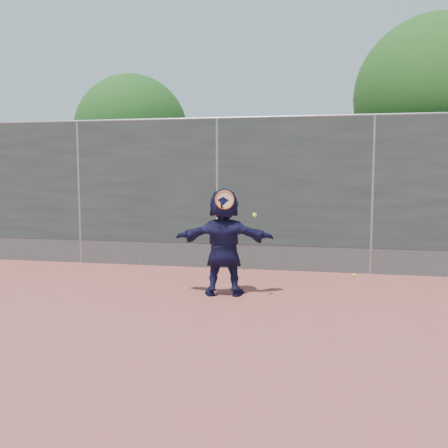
# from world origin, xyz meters

# --- Properties ---
(ground) EXTENTS (80.00, 80.00, 0.00)m
(ground) POSITION_xyz_m (0.00, 0.00, 0.00)
(ground) COLOR #9E4C42
(ground) RESTS_ON ground
(player) EXTENTS (1.63, 0.71, 1.70)m
(player) POSITION_xyz_m (0.57, 1.36, 0.85)
(player) COLOR #141437
(player) RESTS_ON ground
(ball_ground) EXTENTS (0.07, 0.07, 0.07)m
(ball_ground) POSITION_xyz_m (2.68, 3.13, 0.03)
(ball_ground) COLOR #CCF737
(ball_ground) RESTS_ON ground
(fence) EXTENTS (20.00, 0.06, 3.03)m
(fence) POSITION_xyz_m (-0.00, 3.50, 1.58)
(fence) COLOR #38423D
(fence) RESTS_ON ground
(swing_action) EXTENTS (0.64, 0.13, 0.51)m
(swing_action) POSITION_xyz_m (0.67, 1.16, 1.48)
(swing_action) COLOR orange
(swing_action) RESTS_ON ground
(tree_right) EXTENTS (3.78, 3.60, 5.39)m
(tree_right) POSITION_xyz_m (4.68, 5.75, 3.49)
(tree_right) COLOR #382314
(tree_right) RESTS_ON ground
(tree_left) EXTENTS (3.15, 3.00, 4.53)m
(tree_left) POSITION_xyz_m (-2.85, 6.55, 2.94)
(tree_left) COLOR #382314
(tree_left) RESTS_ON ground
(weed_clump) EXTENTS (0.68, 0.07, 0.30)m
(weed_clump) POSITION_xyz_m (0.29, 3.38, 0.13)
(weed_clump) COLOR #387226
(weed_clump) RESTS_ON ground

